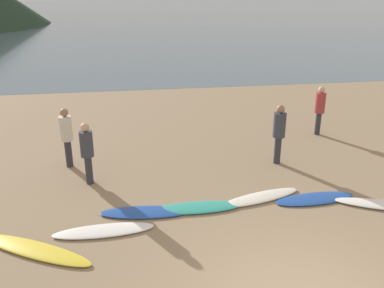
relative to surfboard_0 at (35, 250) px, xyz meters
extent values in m
cube|color=#8C7559|center=(4.52, 7.63, -0.14)|extent=(120.00, 120.00, 0.20)
cube|color=#475B6B|center=(4.52, 62.60, -0.04)|extent=(140.00, 100.00, 0.01)
ellipsoid|color=yellow|center=(0.00, 0.00, 0.00)|extent=(2.48, 1.76, 0.07)
ellipsoid|color=white|center=(1.30, 0.48, 0.00)|extent=(2.10, 0.59, 0.07)
ellipsoid|color=#1E479E|center=(2.19, 1.10, 0.00)|extent=(2.09, 0.79, 0.06)
ellipsoid|color=teal|center=(3.37, 1.12, 0.00)|extent=(2.12, 0.60, 0.07)
ellipsoid|color=silver|center=(4.96, 1.36, 0.00)|extent=(2.17, 1.04, 0.07)
ellipsoid|color=#1E479E|center=(6.23, 1.10, -0.01)|extent=(2.03, 0.74, 0.06)
cylinder|color=#2D2D38|center=(8.26, 5.45, 0.35)|extent=(0.18, 0.18, 0.77)
cylinder|color=#9E3338|center=(8.26, 5.45, 1.07)|extent=(0.33, 0.33, 0.67)
sphere|color=tan|center=(8.26, 5.45, 1.51)|extent=(0.22, 0.22, 0.22)
cylinder|color=#2D2D38|center=(0.23, 4.03, 0.36)|extent=(0.19, 0.19, 0.79)
cylinder|color=beige|center=(0.23, 4.03, 1.09)|extent=(0.34, 0.34, 0.68)
sphere|color=#936B4C|center=(0.23, 4.03, 1.55)|extent=(0.22, 0.22, 0.22)
cylinder|color=#2D2D38|center=(0.86, 2.85, 0.34)|extent=(0.18, 0.18, 0.76)
cylinder|color=#333842|center=(0.86, 2.85, 1.06)|extent=(0.33, 0.33, 0.66)
sphere|color=tan|center=(0.86, 2.85, 1.49)|extent=(0.21, 0.21, 0.21)
cylinder|color=#2D2D38|center=(6.08, 3.34, 0.36)|extent=(0.19, 0.19, 0.80)
cylinder|color=#333842|center=(6.08, 3.34, 1.11)|extent=(0.35, 0.35, 0.70)
sphere|color=#936B4C|center=(6.08, 3.34, 1.57)|extent=(0.23, 0.23, 0.23)
camera|label=1|loc=(1.92, -7.28, 4.88)|focal=39.59mm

